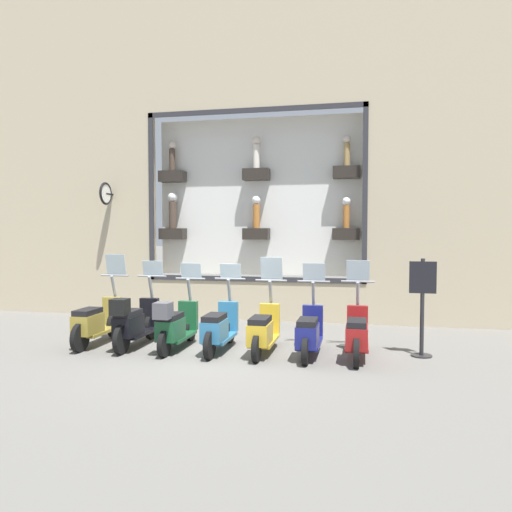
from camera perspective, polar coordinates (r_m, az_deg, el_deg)
The scene contains 10 objects.
ground_plane at distance 9.04m, azimuth -5.00°, elevation -11.06°, with size 120.00×120.00×0.00m, color #66635E.
building_facade at distance 12.52m, azimuth -0.10°, elevation 14.62°, with size 1.21×36.00×9.26m.
scooter_red_0 at distance 8.72m, azimuth 11.46°, elevation -8.75°, with size 1.80×0.61×1.64m.
scooter_navy_1 at distance 8.77m, azimuth 6.09°, elevation -8.73°, with size 1.79×0.60×1.57m.
scooter_yellow_2 at distance 8.89m, azimuth 0.82°, elevation -8.51°, with size 1.79×0.60×1.68m.
scooter_teal_3 at distance 9.08m, azimuth -4.27°, elevation -8.26°, with size 1.80×0.61×1.54m.
scooter_green_4 at distance 9.27m, azimuth -9.26°, elevation -7.84°, with size 1.79×0.60×1.54m.
scooter_black_5 at distance 9.59m, azimuth -13.79°, elevation -7.39°, with size 1.81×0.60×1.58m.
scooter_olive_6 at distance 10.03m, azimuth -17.84°, elevation -7.22°, with size 1.80×0.61×1.70m.
shop_sign_post at distance 9.11m, azimuth 18.47°, elevation -5.19°, with size 0.36×0.45×1.70m.
Camera 1 is at (-8.38, -2.58, 2.17)m, focal length 35.00 mm.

